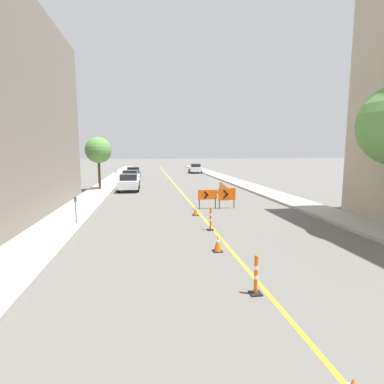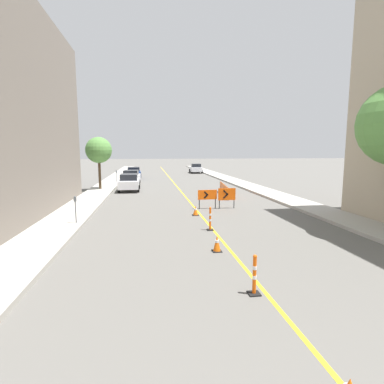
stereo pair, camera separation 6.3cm
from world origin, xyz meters
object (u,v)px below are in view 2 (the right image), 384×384
at_px(parked_car_opposite_side, 196,168).
at_px(parking_meter_near_curb, 75,204).
at_px(arrow_barricade_primary, 207,195).
at_px(parked_car_curb_mid, 131,177).
at_px(parking_meter_far_curb, 116,174).
at_px(traffic_cone_second, 217,243).
at_px(traffic_cone_third, 195,211).
at_px(delineator_post_rear, 210,220).
at_px(delineator_post_front, 254,278).
at_px(arrow_barricade_secondary, 227,195).
at_px(parked_car_curb_far, 134,173).
at_px(street_tree_left_near, 99,150).
at_px(parked_car_curb_near, 129,182).

distance_m(parked_car_opposite_side, parking_meter_near_curb, 37.40).
relative_size(arrow_barricade_primary, parking_meter_near_curb, 0.92).
bearing_deg(parked_car_curb_mid, parking_meter_far_curb, 161.53).
distance_m(traffic_cone_second, traffic_cone_third, 6.38).
xyz_separation_m(delineator_post_rear, parked_car_curb_mid, (-4.75, 20.96, 0.32)).
height_order(parking_meter_near_curb, parking_meter_far_curb, parking_meter_far_curb).
distance_m(delineator_post_rear, arrow_barricade_primary, 5.32).
xyz_separation_m(traffic_cone_second, parked_car_curb_mid, (-4.38, 23.96, 0.50)).
xyz_separation_m(arrow_barricade_primary, parking_meter_near_curb, (-7.35, -3.52, 0.25)).
bearing_deg(parking_meter_near_curb, parked_car_opposite_side, 71.72).
bearing_deg(delineator_post_front, delineator_post_rear, 88.42).
distance_m(delineator_post_front, arrow_barricade_secondary, 11.86).
xyz_separation_m(parked_car_curb_mid, parking_meter_near_curb, (-1.69, -19.25, 0.33)).
distance_m(delineator_post_front, parked_car_curb_far, 34.44).
bearing_deg(parked_car_opposite_side, delineator_post_front, -93.96).
distance_m(delineator_post_rear, street_tree_left_near, 17.56).
relative_size(traffic_cone_third, parking_meter_near_curb, 0.42).
bearing_deg(arrow_barricade_secondary, parked_car_curb_far, 105.51).
distance_m(traffic_cone_second, delineator_post_front, 3.45).
relative_size(parked_car_curb_far, street_tree_left_near, 0.91).
height_order(traffic_cone_third, parked_car_opposite_side, parked_car_opposite_side).
xyz_separation_m(traffic_cone_third, parked_car_curb_far, (-4.61, 24.32, 0.52)).
bearing_deg(traffic_cone_third, traffic_cone_second, -91.85).
xyz_separation_m(traffic_cone_second, parking_meter_near_curb, (-6.07, 4.71, 0.82)).
distance_m(traffic_cone_third, arrow_barricade_secondary, 3.03).
relative_size(traffic_cone_second, parked_car_curb_near, 0.14).
bearing_deg(parked_car_curb_mid, delineator_post_front, -77.61).
distance_m(delineator_post_rear, parking_meter_far_curb, 22.57).
height_order(arrow_barricade_secondary, parked_car_opposite_side, parked_car_opposite_side).
bearing_deg(parked_car_opposite_side, parked_car_curb_near, -111.06).
distance_m(parked_car_curb_near, parking_meter_near_curb, 13.62).
height_order(delineator_post_rear, parking_meter_far_curb, parking_meter_far_curb).
height_order(arrow_barricade_primary, parked_car_opposite_side, parked_car_opposite_side).
xyz_separation_m(traffic_cone_second, delineator_post_front, (0.19, -3.44, 0.15)).
relative_size(arrow_barricade_primary, parked_car_curb_far, 0.28).
relative_size(arrow_barricade_primary, parked_car_curb_near, 0.29).
xyz_separation_m(arrow_barricade_primary, parked_car_curb_near, (-5.54, 9.97, -0.08)).
bearing_deg(street_tree_left_near, delineator_post_front, -71.94).
height_order(parked_car_curb_mid, parking_meter_far_curb, parked_car_curb_mid).
distance_m(parked_car_opposite_side, parking_meter_far_curb, 19.52).
xyz_separation_m(parked_car_curb_near, parked_car_opposite_side, (9.91, 22.02, 0.00)).
distance_m(arrow_barricade_secondary, parked_car_curb_far, 23.57).
height_order(parked_car_curb_near, parking_meter_far_curb, parked_car_curb_near).
bearing_deg(traffic_cone_third, parked_car_curb_far, 100.74).
xyz_separation_m(traffic_cone_third, parking_meter_far_curb, (-6.28, 18.26, 0.87)).
bearing_deg(traffic_cone_third, parked_car_curb_near, 110.66).
xyz_separation_m(delineator_post_rear, parked_car_curb_far, (-4.78, 27.69, 0.32)).
xyz_separation_m(traffic_cone_second, arrow_barricade_primary, (1.28, 8.23, 0.57)).
height_order(parked_car_curb_far, parking_meter_near_curb, parked_car_curb_far).
xyz_separation_m(arrow_barricade_primary, parking_meter_far_curb, (-7.35, 16.40, 0.27)).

